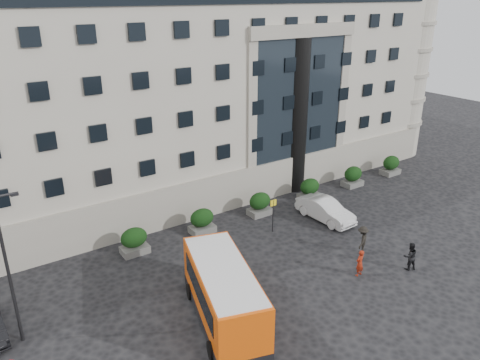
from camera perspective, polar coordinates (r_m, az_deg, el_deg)
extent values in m
plane|color=black|center=(28.28, 1.37, -13.22)|extent=(120.00, 120.00, 0.00)
cube|color=#A69F93|center=(45.76, -8.73, 12.53)|extent=(44.00, 24.00, 18.00)
cylinder|color=black|center=(39.90, 6.92, 7.58)|extent=(1.80, 1.80, 13.00)
cube|color=#52524F|center=(32.44, -12.68, -8.28)|extent=(1.80, 1.20, 0.50)
ellipsoid|color=black|center=(31.99, -12.81, -6.86)|extent=(1.80, 1.26, 1.34)
cube|color=#52524F|center=(34.33, -4.61, -5.98)|extent=(1.80, 1.20, 0.50)
ellipsoid|color=black|center=(33.91, -4.66, -4.61)|extent=(1.80, 1.26, 1.34)
cube|color=#52524F|center=(36.87, 2.41, -3.86)|extent=(1.80, 1.20, 0.50)
ellipsoid|color=black|center=(36.48, 2.44, -2.56)|extent=(1.80, 1.26, 1.34)
cube|color=#52524F|center=(39.92, 8.43, -2.00)|extent=(1.80, 1.20, 0.50)
ellipsoid|color=black|center=(39.56, 8.50, -0.78)|extent=(1.80, 1.26, 1.34)
cube|color=#52524F|center=(43.39, 13.52, -0.39)|extent=(1.80, 1.20, 0.50)
ellipsoid|color=black|center=(43.06, 13.63, 0.74)|extent=(1.80, 1.26, 1.34)
cube|color=#52524F|center=(47.17, 17.82, 0.97)|extent=(1.80, 1.20, 0.50)
ellipsoid|color=black|center=(46.87, 17.95, 2.02)|extent=(1.80, 1.26, 1.34)
cylinder|color=#262628|center=(25.01, -26.40, -10.04)|extent=(0.16, 0.16, 8.00)
cylinder|color=#262628|center=(23.39, -26.89, -1.69)|extent=(0.90, 0.12, 0.12)
cube|color=black|center=(23.45, -25.80, -1.57)|extent=(0.35, 0.18, 0.14)
cylinder|color=#262628|center=(33.95, 4.04, -4.41)|extent=(0.08, 0.08, 2.50)
cube|color=yellow|center=(33.49, 4.09, -2.80)|extent=(0.50, 0.06, 0.45)
cube|color=#E3500A|center=(24.95, -2.00, -13.37)|extent=(4.74, 8.14, 2.64)
cube|color=black|center=(25.79, -1.96, -15.94)|extent=(4.79, 8.19, 0.55)
cube|color=black|center=(24.79, -2.01, -12.85)|extent=(4.31, 6.53, 1.16)
cube|color=silver|center=(24.24, -2.04, -10.91)|extent=(4.51, 7.73, 0.18)
cylinder|color=black|center=(23.71, -3.51, -20.00)|extent=(0.53, 0.94, 0.90)
cylinder|color=black|center=(24.30, 2.88, -18.76)|extent=(0.53, 0.94, 0.90)
cylinder|color=black|center=(27.49, -6.12, -13.37)|extent=(0.53, 0.94, 0.90)
cylinder|color=black|center=(28.00, -0.70, -12.49)|extent=(0.53, 0.94, 0.90)
imported|color=black|center=(34.49, -27.10, -7.73)|extent=(2.27, 4.42, 1.23)
imported|color=silver|center=(36.37, 10.35, -3.61)|extent=(1.94, 5.05, 1.64)
imported|color=maroon|center=(29.97, 14.39, -9.78)|extent=(0.68, 0.49, 1.74)
imported|color=black|center=(31.50, 20.01, -8.72)|extent=(1.09, 0.98, 1.84)
imported|color=black|center=(32.34, 14.69, -7.09)|extent=(1.47, 1.28, 1.97)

